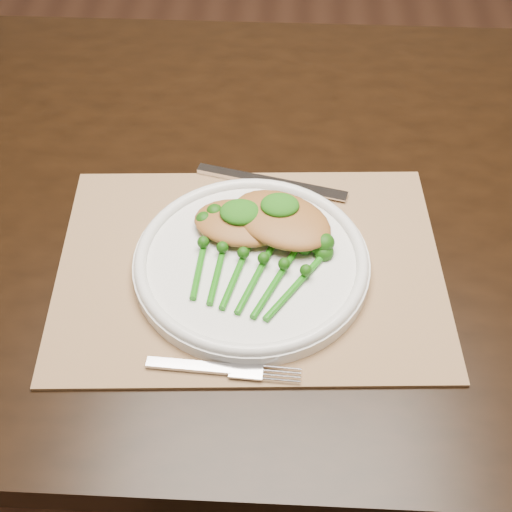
{
  "coord_description": "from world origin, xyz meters",
  "views": [
    {
      "loc": [
        0.02,
        -0.87,
        1.43
      ],
      "look_at": [
        -0.01,
        -0.29,
        0.78
      ],
      "focal_mm": 50.0,
      "sensor_mm": 36.0,
      "label": 1
    }
  ],
  "objects_px": {
    "placemat": "(250,267)",
    "chicken_fillet_left": "(240,223)",
    "dining_table": "(280,345)",
    "dinner_plate": "(251,262)",
    "broccolini_bundle": "(248,271)"
  },
  "relations": [
    {
      "from": "dinner_plate",
      "to": "chicken_fillet_left",
      "type": "bearing_deg",
      "value": 108.36
    },
    {
      "from": "dinner_plate",
      "to": "chicken_fillet_left",
      "type": "distance_m",
      "value": 0.06
    },
    {
      "from": "dining_table",
      "to": "dinner_plate",
      "type": "distance_m",
      "value": 0.42
    },
    {
      "from": "chicken_fillet_left",
      "to": "broccolini_bundle",
      "type": "relative_size",
      "value": 0.6
    },
    {
      "from": "dining_table",
      "to": "placemat",
      "type": "bearing_deg",
      "value": -106.72
    },
    {
      "from": "placemat",
      "to": "dinner_plate",
      "type": "xyz_separation_m",
      "value": [
        0.0,
        -0.0,
        0.02
      ]
    },
    {
      "from": "dining_table",
      "to": "placemat",
      "type": "height_order",
      "value": "placemat"
    },
    {
      "from": "dining_table",
      "to": "chicken_fillet_left",
      "type": "bearing_deg",
      "value": -120.35
    },
    {
      "from": "placemat",
      "to": "chicken_fillet_left",
      "type": "xyz_separation_m",
      "value": [
        -0.01,
        0.05,
        0.03
      ]
    },
    {
      "from": "dinner_plate",
      "to": "placemat",
      "type": "bearing_deg",
      "value": 115.85
    },
    {
      "from": "dining_table",
      "to": "placemat",
      "type": "xyz_separation_m",
      "value": [
        -0.04,
        -0.15,
        0.38
      ]
    },
    {
      "from": "chicken_fillet_left",
      "to": "broccolini_bundle",
      "type": "height_order",
      "value": "chicken_fillet_left"
    },
    {
      "from": "placemat",
      "to": "broccolini_bundle",
      "type": "distance_m",
      "value": 0.04
    },
    {
      "from": "dining_table",
      "to": "dinner_plate",
      "type": "relative_size",
      "value": 5.47
    },
    {
      "from": "dining_table",
      "to": "dinner_plate",
      "type": "bearing_deg",
      "value": -105.46
    }
  ]
}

